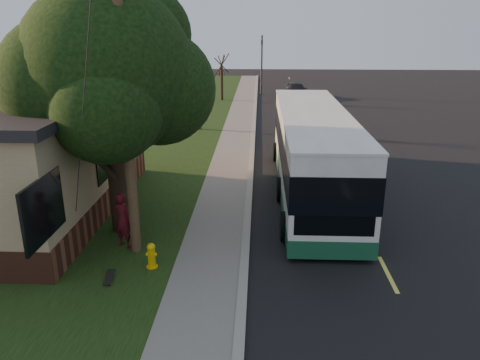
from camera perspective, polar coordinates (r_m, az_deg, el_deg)
name	(u,v)px	position (r m, az deg, el deg)	size (l,w,h in m)	color
ground	(244,271)	(13.38, 0.50, -11.05)	(120.00, 120.00, 0.00)	black
road	(334,168)	(22.90, 11.43, 1.46)	(8.00, 80.00, 0.01)	black
curb	(251,166)	(22.60, 1.37, 1.75)	(0.25, 80.00, 0.12)	gray
sidewalk	(230,166)	(22.64, -1.17, 1.73)	(2.00, 80.00, 0.08)	slate
grass_verge	(159,165)	(23.12, -9.86, 1.80)	(5.00, 80.00, 0.07)	black
fire_hydrant	(152,256)	(13.50, -10.74, -9.04)	(0.32, 0.32, 0.74)	#EEB40C
utility_pole	(125,100)	(13.29, -13.89, 9.46)	(2.86, 3.21, 9.07)	#473321
leafy_tree	(110,73)	(15.05, -15.56, 12.41)	(6.30, 6.00, 7.80)	black
bare_tree_near	(199,97)	(30.20, -5.05, 10.06)	(1.38, 1.21, 4.31)	black
bare_tree_far	(222,78)	(42.01, -2.25, 12.32)	(1.38, 1.21, 4.03)	black
traffic_signal	(262,61)	(45.75, 2.66, 14.30)	(0.18, 0.22, 5.50)	#2D2D30
transit_bus	(312,150)	(18.96, 8.82, 3.60)	(2.85, 12.34, 3.34)	silver
skateboarder	(123,220)	(14.66, -14.07, -4.73)	(0.65, 0.42, 1.77)	#501018
skateboard_main	(110,277)	(13.33, -15.61, -11.31)	(0.33, 0.84, 0.08)	black
dumpster	(17,177)	(21.16, -25.52, 0.39)	(1.66, 1.46, 1.23)	black
distant_car	(296,90)	(44.03, 6.85, 10.84)	(1.75, 4.34, 1.48)	black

